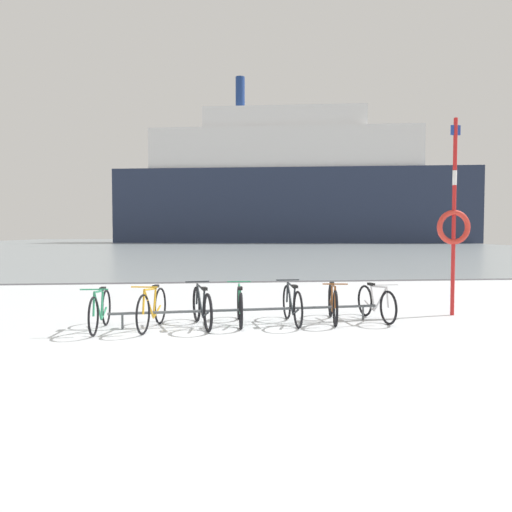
{
  "coord_description": "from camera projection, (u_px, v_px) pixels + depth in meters",
  "views": [
    {
      "loc": [
        -0.34,
        -7.1,
        1.73
      ],
      "look_at": [
        0.81,
        3.63,
        1.21
      ],
      "focal_mm": 34.96,
      "sensor_mm": 36.0,
      "label": 1
    }
  ],
  "objects": [
    {
      "name": "bicycle_0",
      "position": [
        100.0,
        310.0,
        8.73
      ],
      "size": [
        0.46,
        1.64,
        0.79
      ],
      "color": "black",
      "rests_on": "ground"
    },
    {
      "name": "bicycle_5",
      "position": [
        333.0,
        303.0,
        9.61
      ],
      "size": [
        0.48,
        1.71,
        0.79
      ],
      "color": "black",
      "rests_on": "ground"
    },
    {
      "name": "bicycle_3",
      "position": [
        240.0,
        306.0,
        9.37
      ],
      "size": [
        0.46,
        1.71,
        0.77
      ],
      "color": "black",
      "rests_on": "ground"
    },
    {
      "name": "bicycle_6",
      "position": [
        376.0,
        303.0,
        9.75
      ],
      "size": [
        0.46,
        1.63,
        0.76
      ],
      "color": "black",
      "rests_on": "ground"
    },
    {
      "name": "ground",
      "position": [
        205.0,
        247.0,
        60.7
      ],
      "size": [
        80.0,
        132.0,
        0.08
      ],
      "color": "silver"
    },
    {
      "name": "ferry_ship",
      "position": [
        290.0,
        187.0,
        80.6
      ],
      "size": [
        57.66,
        18.82,
        26.77
      ],
      "color": "#232D47",
      "rests_on": "ground"
    },
    {
      "name": "rescue_post",
      "position": [
        454.0,
        222.0,
        10.28
      ],
      "size": [
        0.72,
        0.11,
        4.07
      ],
      "color": "red",
      "rests_on": "ground"
    },
    {
      "name": "bike_rack",
      "position": [
        249.0,
        310.0,
        9.31
      ],
      "size": [
        5.07,
        0.52,
        0.31
      ],
      "color": "#4C5156",
      "rests_on": "ground"
    },
    {
      "name": "bicycle_1",
      "position": [
        152.0,
        308.0,
        8.86
      ],
      "size": [
        0.51,
        1.64,
        0.81
      ],
      "color": "black",
      "rests_on": "ground"
    },
    {
      "name": "bicycle_2",
      "position": [
        202.0,
        307.0,
        9.1
      ],
      "size": [
        0.51,
        1.74,
        0.79
      ],
      "color": "black",
      "rests_on": "ground"
    },
    {
      "name": "bicycle_4",
      "position": [
        292.0,
        304.0,
        9.4
      ],
      "size": [
        0.46,
        1.66,
        0.8
      ],
      "color": "black",
      "rests_on": "ground"
    }
  ]
}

